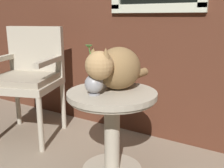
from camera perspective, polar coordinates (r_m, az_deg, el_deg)
ground_plane at (r=2.00m, az=-9.06°, el=-17.16°), size 6.00×6.00×0.00m
wicker_side_table at (r=1.73m, az=0.00°, el=-6.99°), size 0.58×0.58×0.58m
wicker_chair at (r=2.41m, az=-17.57°, el=2.13°), size 0.66×0.65×0.96m
cat at (r=1.69m, az=0.92°, el=3.51°), size 0.30×0.64×0.29m
pewter_vase_with_ivy at (r=1.59m, az=-3.94°, el=0.58°), size 0.11×0.11×0.31m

